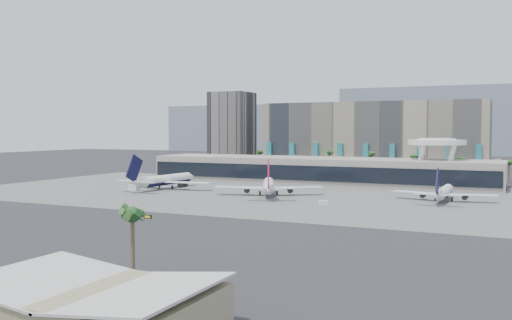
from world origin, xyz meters
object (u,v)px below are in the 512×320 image
at_px(taxiway_sign, 148,217).
at_px(airliner_right, 443,192).
at_px(service_vehicle_a, 134,188).
at_px(service_vehicle_b, 323,203).
at_px(airliner_left, 164,180).
at_px(airliner_centre, 269,186).

bearing_deg(taxiway_sign, airliner_right, 39.25).
xyz_separation_m(service_vehicle_a, service_vehicle_b, (87.44, -10.46, -0.43)).
relative_size(service_vehicle_b, taxiway_sign, 1.31).
distance_m(service_vehicle_a, taxiway_sign, 78.79).
bearing_deg(service_vehicle_b, taxiway_sign, -145.97).
height_order(airliner_left, service_vehicle_a, airliner_left).
distance_m(airliner_left, airliner_right, 115.46).
bearing_deg(service_vehicle_a, airliner_right, 19.18).
xyz_separation_m(airliner_left, taxiway_sign, (42.84, -71.14, -3.47)).
bearing_deg(service_vehicle_b, airliner_centre, 127.97).
bearing_deg(service_vehicle_b, airliner_right, 18.90).
bearing_deg(service_vehicle_a, airliner_left, 64.83).
relative_size(airliner_left, service_vehicle_a, 9.06).
relative_size(airliner_left, taxiway_sign, 19.13).
height_order(airliner_centre, service_vehicle_a, airliner_centre).
distance_m(service_vehicle_a, service_vehicle_b, 88.06).
relative_size(airliner_centre, taxiway_sign, 17.11).
xyz_separation_m(airliner_centre, service_vehicle_b, (28.53, -18.13, -3.01)).
relative_size(airliner_left, service_vehicle_b, 14.56).
relative_size(airliner_centre, service_vehicle_b, 13.02).
xyz_separation_m(airliner_centre, airliner_right, (64.27, 10.30, -0.53)).
relative_size(airliner_left, airliner_right, 1.22).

